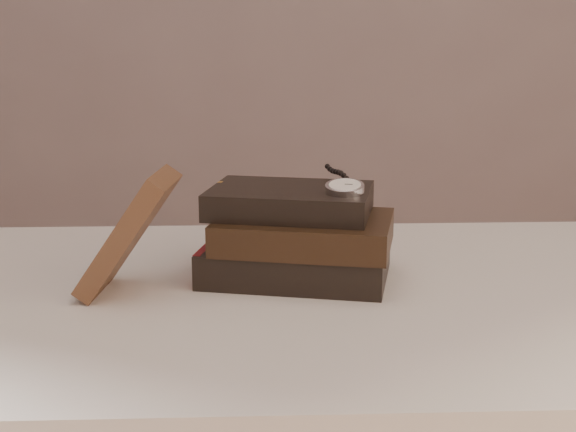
{
  "coord_description": "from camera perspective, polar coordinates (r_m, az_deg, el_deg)",
  "views": [
    {
      "loc": [
        -0.05,
        -0.51,
        1.05
      ],
      "look_at": [
        -0.01,
        0.4,
        0.82
      ],
      "focal_mm": 49.94,
      "sensor_mm": 36.0,
      "label": 1
    }
  ],
  "objects": [
    {
      "name": "table",
      "position": [
        0.95,
        0.83,
        -10.51
      ],
      "size": [
        1.0,
        0.6,
        0.75
      ],
      "color": "silver",
      "rests_on": "ground"
    },
    {
      "name": "book_stack",
      "position": [
        0.94,
        0.68,
        -1.48
      ],
      "size": [
        0.24,
        0.19,
        0.11
      ],
      "color": "black",
      "rests_on": "table"
    },
    {
      "name": "journal",
      "position": [
        0.9,
        -11.28,
        -1.18
      ],
      "size": [
        0.12,
        0.11,
        0.14
      ],
      "primitive_type": "cube",
      "rotation": [
        0.0,
        0.61,
        -0.11
      ],
      "color": "#3E2517",
      "rests_on": "table"
    },
    {
      "name": "pocket_watch",
      "position": [
        0.92,
        4.0,
        2.15
      ],
      "size": [
        0.05,
        0.15,
        0.02
      ],
      "color": "silver",
      "rests_on": "book_stack"
    },
    {
      "name": "eyeglasses",
      "position": [
        1.02,
        -2.86,
        0.35
      ],
      "size": [
        0.11,
        0.12,
        0.04
      ],
      "color": "silver",
      "rests_on": "book_stack"
    }
  ]
}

